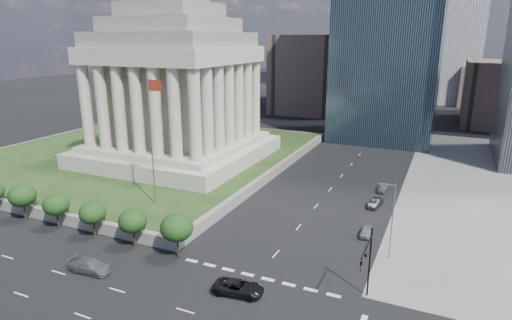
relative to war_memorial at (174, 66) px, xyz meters
The scene contains 16 objects.
ground 65.71m from the war_memorial, 56.82° to the left, with size 500.00×500.00×0.00m, color black.
plaza_terrace 23.35m from the war_memorial, 169.70° to the left, with size 66.00×70.00×1.80m, color #6C655D.
plaza_lawn 22.52m from the war_memorial, 169.70° to the left, with size 64.00×68.00×0.10m, color #1E3616.
war_memorial is the anchor object (origin of this frame).
flagpole 28.16m from the war_memorial, 63.11° to the right, with size 2.52×0.24×20.00m.
tree_row 38.69m from the war_memorial, 92.53° to the right, with size 53.00×4.00×6.00m, color black, non-canonical shape.
midrise_glass 59.82m from the war_memorial, 52.55° to the left, with size 26.00×26.00×60.00m, color black.
building_filler_ne 105.88m from the war_memorial, 51.17° to the left, with size 20.00×30.00×20.00m, color brown.
building_filler_nw 82.43m from the war_memorial, 87.21° to the left, with size 24.00×30.00×28.00m, color brown.
traffic_signal_ne 60.00m from the war_memorial, 36.42° to the right, with size 0.30×5.74×8.00m.
street_lamp_north 54.92m from the war_memorial, 25.92° to the right, with size 2.13×0.22×10.00m.
pickup_truck 54.78m from the war_memorial, 48.48° to the right, with size 2.57×5.57×1.55m, color black.
suv_grey 48.59m from the war_memorial, 69.54° to the right, with size 2.22×5.45×1.58m, color #55585C.
parked_sedan_near 51.47m from the war_memorial, 22.11° to the right, with size 3.71×1.49×1.26m, color gray.
parked_sedan_mid 48.14m from the war_memorial, ahead, with size 1.46×4.18×1.38m, color black.
parked_sedan_far 47.78m from the war_memorial, ahead, with size 1.57×3.90×1.33m, color #5C5D63.
Camera 1 is at (18.33, -26.53, 27.03)m, focal length 30.00 mm.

